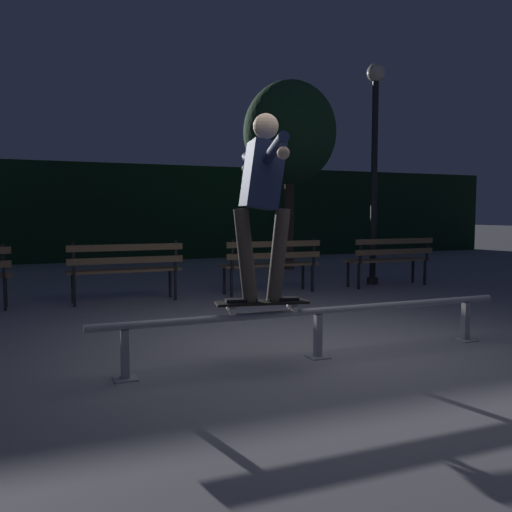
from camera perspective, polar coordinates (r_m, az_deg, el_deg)
name	(u,v)px	position (r m, az deg, el deg)	size (l,w,h in m)	color
ground_plane	(304,350)	(5.01, 5.24, -10.11)	(90.00, 90.00, 0.00)	gray
hedge_backdrop	(128,212)	(15.23, -13.61, 4.59)	(24.00, 1.20, 2.62)	black
grind_rail	(318,319)	(4.71, 6.72, -6.78)	(3.93, 0.18, 0.45)	#9E9EA3
skateboard	(262,303)	(4.45, 0.66, -5.12)	(0.80, 0.33, 0.09)	black
skateboarder	(263,191)	(4.39, 0.71, 7.01)	(0.63, 1.39, 1.56)	black
park_bench_left_center	(125,265)	(7.74, -13.92, -0.99)	(1.61, 0.45, 0.88)	black
park_bench_right_center	(271,260)	(8.36, 1.65, -0.46)	(1.61, 0.45, 0.88)	black
park_bench_rightmost	(390,256)	(9.50, 14.29, 0.01)	(1.61, 0.45, 0.88)	black
tree_far_right	(290,133)	(12.28, 3.65, 13.07)	(2.10, 2.10, 4.26)	#4C3828
lamp_post_right	(375,145)	(9.78, 12.68, 11.58)	(0.32, 0.32, 3.90)	black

